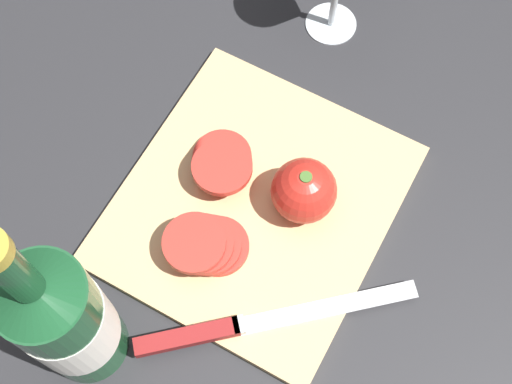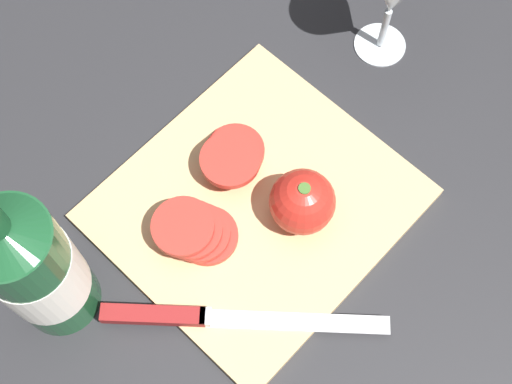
{
  "view_description": "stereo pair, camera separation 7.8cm",
  "coord_description": "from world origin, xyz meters",
  "px_view_note": "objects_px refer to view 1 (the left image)",
  "views": [
    {
      "loc": [
        -0.21,
        -0.19,
        0.76
      ],
      "look_at": [
        0.06,
        -0.04,
        0.04
      ],
      "focal_mm": 50.0,
      "sensor_mm": 36.0,
      "label": 1
    },
    {
      "loc": [
        -0.16,
        -0.25,
        0.76
      ],
      "look_at": [
        0.06,
        -0.04,
        0.04
      ],
      "focal_mm": 50.0,
      "sensor_mm": 36.0,
      "label": 2
    }
  ],
  "objects_px": {
    "wine_bottle": "(64,319)",
    "knife": "(219,330)",
    "whole_tomato": "(304,191)",
    "tomato_slice_stack_near": "(206,244)",
    "tomato_slice_stack_far": "(222,162)"
  },
  "relations": [
    {
      "from": "wine_bottle",
      "to": "knife",
      "type": "distance_m",
      "value": 0.17
    },
    {
      "from": "wine_bottle",
      "to": "whole_tomato",
      "type": "distance_m",
      "value": 0.28
    },
    {
      "from": "whole_tomato",
      "to": "knife",
      "type": "distance_m",
      "value": 0.17
    },
    {
      "from": "knife",
      "to": "tomato_slice_stack_near",
      "type": "height_order",
      "value": "tomato_slice_stack_near"
    },
    {
      "from": "knife",
      "to": "wine_bottle",
      "type": "bearing_deg",
      "value": 171.82
    },
    {
      "from": "wine_bottle",
      "to": "whole_tomato",
      "type": "bearing_deg",
      "value": -26.91
    },
    {
      "from": "wine_bottle",
      "to": "knife",
      "type": "bearing_deg",
      "value": -57.0
    },
    {
      "from": "wine_bottle",
      "to": "tomato_slice_stack_near",
      "type": "height_order",
      "value": "wine_bottle"
    },
    {
      "from": "wine_bottle",
      "to": "tomato_slice_stack_far",
      "type": "bearing_deg",
      "value": -5.88
    },
    {
      "from": "wine_bottle",
      "to": "tomato_slice_stack_far",
      "type": "distance_m",
      "value": 0.26
    },
    {
      "from": "wine_bottle",
      "to": "whole_tomato",
      "type": "xyz_separation_m",
      "value": [
        0.25,
        -0.13,
        -0.06
      ]
    },
    {
      "from": "knife",
      "to": "tomato_slice_stack_far",
      "type": "distance_m",
      "value": 0.19
    },
    {
      "from": "tomato_slice_stack_near",
      "to": "knife",
      "type": "bearing_deg",
      "value": -141.98
    },
    {
      "from": "wine_bottle",
      "to": "knife",
      "type": "xyz_separation_m",
      "value": [
        0.08,
        -0.12,
        -0.09
      ]
    },
    {
      "from": "whole_tomato",
      "to": "tomato_slice_stack_near",
      "type": "relative_size",
      "value": 0.85
    }
  ]
}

